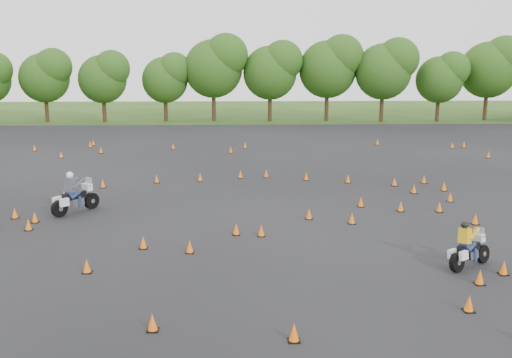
# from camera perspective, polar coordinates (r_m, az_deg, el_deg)

# --- Properties ---
(ground) EXTENTS (140.00, 140.00, 0.00)m
(ground) POSITION_cam_1_polar(r_m,az_deg,el_deg) (23.67, 0.32, -4.87)
(ground) COLOR #2D5119
(ground) RESTS_ON ground
(asphalt_pad) EXTENTS (62.00, 62.00, 0.00)m
(asphalt_pad) POSITION_cam_1_polar(r_m,az_deg,el_deg) (29.46, -0.13, -1.46)
(asphalt_pad) COLOR black
(asphalt_pad) RESTS_ON ground
(treeline) EXTENTS (87.13, 32.23, 10.36)m
(treeline) POSITION_cam_1_polar(r_m,az_deg,el_deg) (57.32, 1.41, 9.72)
(treeline) COLOR #284C15
(treeline) RESTS_ON ground
(traffic_cones) EXTENTS (36.20, 33.01, 0.45)m
(traffic_cones) POSITION_cam_1_polar(r_m,az_deg,el_deg) (28.95, -0.10, -1.25)
(traffic_cones) COLOR orange
(traffic_cones) RESTS_ON asphalt_pad
(rider_grey) EXTENTS (2.12, 2.43, 1.92)m
(rider_grey) POSITION_cam_1_polar(r_m,az_deg,el_deg) (26.93, -17.65, -1.24)
(rider_grey) COLOR #404247
(rider_grey) RESTS_ON ground
(rider_yellow) EXTENTS (2.06, 1.70, 1.60)m
(rider_yellow) POSITION_cam_1_polar(r_m,az_deg,el_deg) (20.35, 20.80, -6.16)
(rider_yellow) COLOR gold
(rider_yellow) RESTS_ON ground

